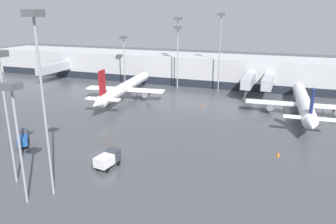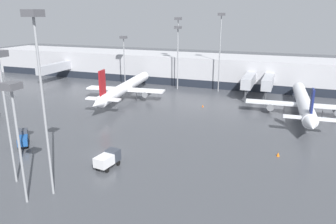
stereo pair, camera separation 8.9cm
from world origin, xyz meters
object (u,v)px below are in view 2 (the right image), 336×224
Objects in this scene: parked_jet_0 at (304,103)px; apron_light_mast_3 at (2,80)px; parked_jet_2 at (125,88)px; service_truck_0 at (108,159)px; traffic_cone_0 at (116,94)px; apron_light_mast_0 at (124,46)px; apron_light_mast_7 at (221,32)px; apron_light_mast_6 at (14,107)px; traffic_cone_4 at (278,154)px; service_truck_1 at (23,138)px; traffic_cone_3 at (203,106)px; apron_light_mast_1 at (38,58)px; apron_light_mast_5 at (178,40)px; apron_light_mast_4 at (178,34)px.

apron_light_mast_3 is (-37.47, -46.72, 11.21)m from parked_jet_0.
parked_jet_2 reaches higher than service_truck_0.
traffic_cone_0 is 0.04× the size of apron_light_mast_0.
parked_jet_2 is 47.20m from apron_light_mast_3.
apron_light_mast_7 is at bearing 5.20° from apron_light_mast_0.
traffic_cone_4 is at bearing 41.46° from apron_light_mast_6.
service_truck_1 is 43.49m from traffic_cone_4.
traffic_cone_3 is (23.15, 34.90, -1.11)m from service_truck_1.
traffic_cone_3 is at bearing -89.70° from apron_light_mast_7.
traffic_cone_3 is 0.03× the size of apron_light_mast_1.
service_truck_0 is 18.44m from service_truck_1.
apron_light_mast_7 reaches higher than service_truck_1.
service_truck_1 is at bearing -82.69° from apron_light_mast_0.
parked_jet_2 is 50.25m from apron_light_mast_1.
parked_jet_2 is 62.56× the size of traffic_cone_0.
apron_light_mast_5 is at bearing 16.28° from service_truck_0.
apron_light_mast_1 is at bearing 143.64° from parked_jet_0.
apron_light_mast_4 is at bearing 16.54° from service_truck_0.
apron_light_mast_1 reaches higher than apron_light_mast_0.
traffic_cone_0 is at bearing 173.71° from traffic_cone_3.
apron_light_mast_3 is (6.91, -45.39, 10.94)m from parked_jet_2.
parked_jet_2 is 59.20× the size of traffic_cone_4.
apron_light_mast_3 is (11.49, -48.20, 13.87)m from traffic_cone_0.
apron_light_mast_1 reaches higher than apron_light_mast_5.
traffic_cone_3 is (4.85, 37.15, -1.15)m from service_truck_0.
apron_light_mast_5 is 0.83× the size of apron_light_mast_7.
apron_light_mast_0 is at bearing 21.14° from parked_jet_2.
apron_light_mast_1 is at bearing 57.47° from apron_light_mast_6.
traffic_cone_0 is 17.86m from apron_light_mast_0.
apron_light_mast_6 is at bearing -72.17° from traffic_cone_0.
apron_light_mast_4 is 0.94× the size of apron_light_mast_7.
apron_light_mast_6 is (-9.38, -48.88, 11.83)m from traffic_cone_3.
apron_light_mast_7 is at bearing 3.31° from service_truck_0.
apron_light_mast_5 is at bearing 5.32° from apron_light_mast_0.
apron_light_mast_5 is at bearing 94.42° from apron_light_mast_1.
apron_light_mast_7 is at bearing 77.17° from apron_light_mast_3.
parked_jet_0 reaches higher than service_truck_0.
apron_light_mast_3 is at bearing -76.59° from traffic_cone_0.
service_truck_0 is 17.97m from apron_light_mast_3.
apron_light_mast_3 is at bearing -76.07° from apron_light_mast_0.
traffic_cone_4 is at bearing -39.01° from apron_light_mast_0.
apron_light_mast_6 is (16.65, -51.75, 11.81)m from traffic_cone_0.
parked_jet_0 is 60.93m from apron_light_mast_3.
parked_jet_2 is 19.70m from apron_light_mast_0.
apron_light_mast_4 reaches higher than apron_light_mast_3.
service_truck_1 is 54.63m from apron_light_mast_5.
service_truck_0 is 7.20× the size of traffic_cone_0.
apron_light_mast_0 is (-24.76, 52.56, 11.08)m from service_truck_0.
apron_light_mast_7 is (9.29, 66.97, 5.05)m from apron_light_mast_6.
parked_jet_2 is 47.01m from traffic_cone_4.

